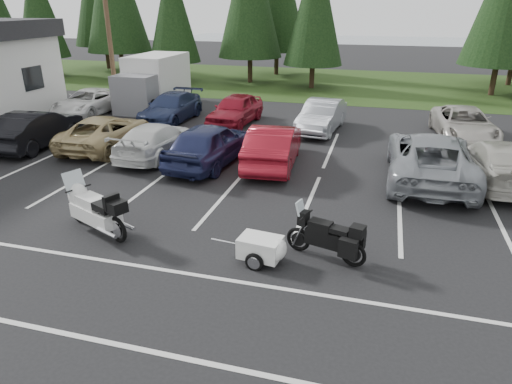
% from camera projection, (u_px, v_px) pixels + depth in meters
% --- Properties ---
extents(ground, '(120.00, 120.00, 0.00)m').
position_uv_depth(ground, '(197.00, 207.00, 13.80)').
color(ground, black).
rests_on(ground, ground).
extents(grass_strip, '(80.00, 16.00, 0.01)m').
position_uv_depth(grass_strip, '(316.00, 83.00, 35.14)').
color(grass_strip, '#1C3611').
rests_on(grass_strip, ground).
extents(lake_water, '(70.00, 50.00, 0.02)m').
position_uv_depth(lake_water, '(380.00, 48.00, 61.73)').
color(lake_water, gray).
rests_on(lake_water, ground).
extents(utility_pole, '(1.60, 0.26, 9.00)m').
position_uv_depth(utility_pole, '(108.00, 23.00, 25.14)').
color(utility_pole, '#473321').
rests_on(utility_pole, ground).
extents(box_truck, '(2.40, 5.60, 2.90)m').
position_uv_depth(box_truck, '(150.00, 82.00, 26.34)').
color(box_truck, silver).
rests_on(box_truck, ground).
extents(stall_markings, '(32.00, 16.00, 0.01)m').
position_uv_depth(stall_markings, '(220.00, 183.00, 15.58)').
color(stall_markings, silver).
rests_on(stall_markings, ground).
extents(conifer_1, '(3.96, 3.96, 9.22)m').
position_uv_depth(conifer_1, '(38.00, 7.00, 36.03)').
color(conifer_1, '#332316').
rests_on(conifer_1, ground).
extents(conifer_3, '(3.87, 3.87, 9.02)m').
position_uv_depth(conifer_3, '(172.00, 9.00, 33.41)').
color(conifer_3, '#332316').
rests_on(conifer_3, ground).
extents(conifer_5, '(4.14, 4.14, 9.63)m').
position_uv_depth(conifer_5, '(315.00, 4.00, 30.85)').
color(conifer_5, '#332316').
rests_on(conifer_5, ground).
extents(car_near_1, '(1.94, 4.81, 1.55)m').
position_uv_depth(car_near_1, '(36.00, 129.00, 19.32)').
color(car_near_1, black).
rests_on(car_near_1, ground).
extents(car_near_2, '(2.46, 5.02, 1.37)m').
position_uv_depth(car_near_2, '(106.00, 132.00, 19.19)').
color(car_near_2, tan).
rests_on(car_near_2, ground).
extents(car_near_3, '(1.97, 4.64, 1.34)m').
position_uv_depth(car_near_3, '(157.00, 140.00, 18.13)').
color(car_near_3, silver).
rests_on(car_near_3, ground).
extents(car_near_4, '(2.38, 4.93, 1.62)m').
position_uv_depth(car_near_4, '(210.00, 144.00, 17.13)').
color(car_near_4, '#1C2248').
rests_on(car_near_4, ground).
extents(car_near_5, '(2.03, 4.84, 1.55)m').
position_uv_depth(car_near_5, '(273.00, 145.00, 17.05)').
color(car_near_5, maroon).
rests_on(car_near_5, ground).
extents(car_near_6, '(2.76, 5.97, 1.66)m').
position_uv_depth(car_near_6, '(430.00, 157.00, 15.59)').
color(car_near_6, gray).
rests_on(car_near_6, ground).
extents(car_near_7, '(2.45, 5.17, 1.45)m').
position_uv_depth(car_near_7, '(495.00, 162.00, 15.44)').
color(car_near_7, '#B3B0A4').
rests_on(car_near_7, ground).
extents(car_far_0, '(2.27, 4.82, 1.33)m').
position_uv_depth(car_far_0, '(89.00, 102.00, 25.05)').
color(car_far_0, white).
rests_on(car_far_0, ground).
extents(car_far_1, '(2.02, 4.86, 1.40)m').
position_uv_depth(car_far_1, '(171.00, 108.00, 23.51)').
color(car_far_1, '#1C2547').
rests_on(car_far_1, ground).
extents(car_far_2, '(2.10, 4.52, 1.50)m').
position_uv_depth(car_far_2, '(235.00, 109.00, 22.92)').
color(car_far_2, maroon).
rests_on(car_far_2, ground).
extents(car_far_3, '(1.99, 4.56, 1.46)m').
position_uv_depth(car_far_3, '(322.00, 116.00, 21.67)').
color(car_far_3, gray).
rests_on(car_far_3, ground).
extents(car_far_4, '(2.71, 5.19, 1.39)m').
position_uv_depth(car_far_4, '(464.00, 124.00, 20.36)').
color(car_far_4, '#AAA59C').
rests_on(car_far_4, ground).
extents(touring_motorcycle, '(2.92, 1.91, 1.56)m').
position_uv_depth(touring_motorcycle, '(95.00, 205.00, 12.01)').
color(touring_motorcycle, silver).
rests_on(touring_motorcycle, ground).
extents(cargo_trailer, '(1.51, 0.97, 0.66)m').
position_uv_depth(cargo_trailer, '(260.00, 250.00, 10.75)').
color(cargo_trailer, white).
rests_on(cargo_trailer, ground).
extents(adventure_motorcycle, '(2.39, 1.37, 1.37)m').
position_uv_depth(adventure_motorcycle, '(326.00, 233.00, 10.77)').
color(adventure_motorcycle, black).
rests_on(adventure_motorcycle, ground).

